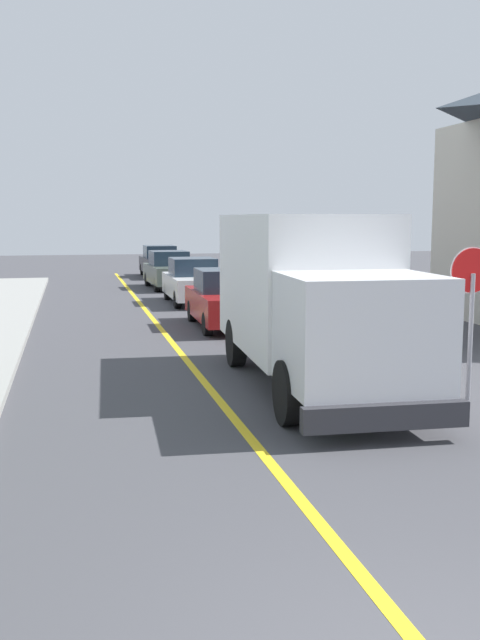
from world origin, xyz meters
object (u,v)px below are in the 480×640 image
(parked_car_near, at_px, (226,300))
(box_truck, at_px, (310,292))
(parked_van_across, at_px, (371,308))
(stop_sign, at_px, (472,294))
(parked_car_far, at_px, (169,271))
(parked_car_furthest, at_px, (160,262))
(parked_car_mid, at_px, (193,282))

(parked_car_near, bearing_deg, box_truck, -89.89)
(parked_car_near, height_order, parked_van_across, same)
(stop_sign, bearing_deg, parked_car_near, 104.19)
(parked_car_near, height_order, parked_car_far, same)
(parked_car_near, relative_size, parked_van_across, 1.00)
(parked_van_across, bearing_deg, parked_car_near, 140.52)
(parked_car_furthest, distance_m, parked_van_across, 21.50)
(parked_car_furthest, bearing_deg, parked_van_across, -81.97)
(parked_car_near, distance_m, parked_car_far, 12.06)
(parked_car_mid, bearing_deg, stop_sign, -81.50)
(parked_car_mid, bearing_deg, parked_car_near, -90.43)
(box_truck, bearing_deg, parked_car_far, 90.20)
(parked_car_furthest, relative_size, stop_sign, 1.67)
(parked_car_mid, distance_m, stop_sign, 15.54)
(box_truck, height_order, stop_sign, box_truck)
(parked_car_mid, xyz_separation_m, parked_car_furthest, (0.26, 12.48, 0.00))
(parked_car_far, xyz_separation_m, parked_car_furthest, (0.36, 6.51, 0.00))
(box_truck, distance_m, parked_car_near, 7.59)
(box_truck, xyz_separation_m, parked_car_near, (-0.01, 7.53, -0.97))
(parked_car_far, xyz_separation_m, parked_van_across, (3.36, -14.79, 0.00))
(parked_car_furthest, xyz_separation_m, stop_sign, (2.03, -27.82, 1.06))
(parked_car_far, bearing_deg, parked_van_across, -77.19)
(box_truck, height_order, parked_car_furthest, box_truck)
(parked_car_far, height_order, parked_car_furthest, same)
(parked_car_furthest, height_order, stop_sign, stop_sign)
(box_truck, distance_m, parked_car_mid, 13.65)
(parked_van_across, bearing_deg, parked_car_mid, 110.33)
(box_truck, bearing_deg, parked_car_mid, 89.87)
(parked_car_near, height_order, parked_car_mid, same)
(box_truck, xyz_separation_m, parked_van_across, (3.29, 4.81, -0.97))
(parked_car_far, relative_size, parked_car_furthest, 1.01)
(box_truck, relative_size, parked_car_near, 1.64)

